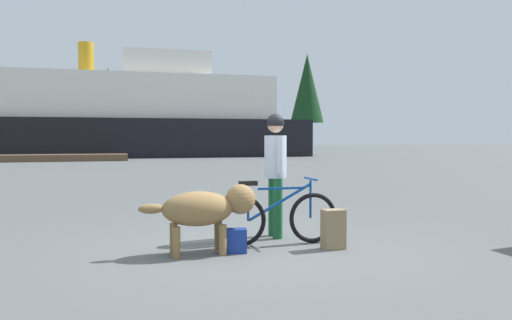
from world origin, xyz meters
TOP-DOWN VIEW (x-y plane):
  - ground_plane at (0.00, 0.00)m, footprint 160.00×160.00m
  - bicycle at (0.33, 0.13)m, footprint 1.71×0.44m
  - person_cyclist at (0.47, 0.65)m, footprint 0.32×0.53m
  - dog at (-0.68, -0.12)m, footprint 1.46×0.51m
  - backpack at (0.96, -0.29)m, footprint 0.29×0.21m
  - handbag_pannier at (-0.33, -0.16)m, footprint 0.35×0.24m
  - dock_pier at (-7.63, 26.18)m, footprint 13.08×2.01m
  - ferry_boat at (-0.57, 32.84)m, footprint 26.06×8.21m
  - sailboat_moored at (3.09, 37.76)m, footprint 6.93×1.94m
  - pine_tree_center at (-2.56, 51.36)m, footprint 3.45×3.45m
  - pine_tree_far_right at (21.24, 52.89)m, footprint 4.15×4.15m

SIDE VIEW (x-z plane):
  - ground_plane at x=0.00m, z-range 0.00..0.00m
  - handbag_pannier at x=-0.33m, z-range 0.00..0.30m
  - dock_pier at x=-7.63m, z-range 0.00..0.40m
  - backpack at x=0.96m, z-range 0.00..0.52m
  - bicycle at x=0.33m, z-range -0.07..0.83m
  - sailboat_moored at x=3.09m, z-range -3.27..4.26m
  - dog at x=-0.68m, z-range 0.14..1.00m
  - person_cyclist at x=0.47m, z-range 0.20..1.99m
  - ferry_boat at x=-0.57m, z-range -1.27..7.07m
  - pine_tree_center at x=-2.56m, z-range 1.23..10.26m
  - pine_tree_far_right at x=21.24m, z-range 1.62..13.39m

